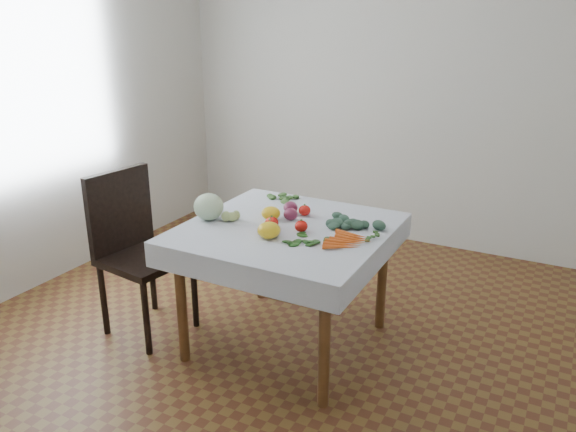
% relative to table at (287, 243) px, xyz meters
% --- Properties ---
extents(ground, '(4.00, 4.00, 0.00)m').
position_rel_table_xyz_m(ground, '(0.00, 0.00, -0.65)').
color(ground, brown).
extents(back_wall, '(4.00, 0.04, 2.70)m').
position_rel_table_xyz_m(back_wall, '(0.00, 2.00, 0.70)').
color(back_wall, silver).
rests_on(back_wall, ground).
extents(left_wall, '(0.04, 4.00, 2.70)m').
position_rel_table_xyz_m(left_wall, '(-2.00, 0.00, 0.70)').
color(left_wall, silver).
rests_on(left_wall, ground).
extents(table, '(1.00, 1.00, 0.75)m').
position_rel_table_xyz_m(table, '(0.00, 0.00, 0.00)').
color(table, brown).
rests_on(table, ground).
extents(tablecloth, '(1.12, 1.12, 0.01)m').
position_rel_table_xyz_m(tablecloth, '(0.00, 0.00, 0.10)').
color(tablecloth, white).
rests_on(tablecloth, table).
extents(chair, '(0.52, 0.52, 1.02)m').
position_rel_table_xyz_m(chair, '(-0.93, -0.26, -0.07)').
color(chair, black).
rests_on(chair, ground).
extents(cabbage, '(0.18, 0.18, 0.16)m').
position_rel_table_xyz_m(cabbage, '(-0.46, -0.11, 0.18)').
color(cabbage, beige).
rests_on(cabbage, tablecloth).
extents(tomato_a, '(0.08, 0.08, 0.06)m').
position_rel_table_xyz_m(tomato_a, '(0.00, 0.22, 0.13)').
color(tomato_a, red).
rests_on(tomato_a, tablecloth).
extents(tomato_b, '(0.08, 0.08, 0.07)m').
position_rel_table_xyz_m(tomato_b, '(-0.06, -0.07, 0.14)').
color(tomato_b, red).
rests_on(tomato_b, tablecloth).
extents(tomato_c, '(0.10, 0.10, 0.07)m').
position_rel_table_xyz_m(tomato_c, '(-0.05, -0.11, 0.14)').
color(tomato_c, red).
rests_on(tomato_c, tablecloth).
extents(tomato_d, '(0.08, 0.08, 0.06)m').
position_rel_table_xyz_m(tomato_d, '(0.11, -0.03, 0.13)').
color(tomato_d, red).
rests_on(tomato_d, tablecloth).
extents(heirloom_back, '(0.15, 0.15, 0.08)m').
position_rel_table_xyz_m(heirloom_back, '(-0.14, 0.06, 0.14)').
color(heirloom_back, yellow).
rests_on(heirloom_back, tablecloth).
extents(heirloom_front, '(0.15, 0.15, 0.09)m').
position_rel_table_xyz_m(heirloom_front, '(-0.01, -0.20, 0.15)').
color(heirloom_front, yellow).
rests_on(heirloom_front, tablecloth).
extents(onion_a, '(0.12, 0.12, 0.07)m').
position_rel_table_xyz_m(onion_a, '(-0.09, 0.21, 0.14)').
color(onion_a, '#5F1B39').
rests_on(onion_a, tablecloth).
extents(onion_b, '(0.10, 0.10, 0.07)m').
position_rel_table_xyz_m(onion_b, '(-0.04, 0.11, 0.14)').
color(onion_b, '#5F1B39').
rests_on(onion_b, tablecloth).
extents(tomatillo_cluster, '(0.08, 0.13, 0.05)m').
position_rel_table_xyz_m(tomatillo_cluster, '(-0.35, -0.09, 0.13)').
color(tomatillo_cluster, '#B2C16F').
rests_on(tomatillo_cluster, tablecloth).
extents(carrot_bunch, '(0.20, 0.27, 0.03)m').
position_rel_table_xyz_m(carrot_bunch, '(0.40, -0.07, 0.12)').
color(carrot_bunch, '#D85918').
rests_on(carrot_bunch, tablecloth).
extents(kale_bunch, '(0.30, 0.28, 0.04)m').
position_rel_table_xyz_m(kale_bunch, '(0.33, 0.17, 0.12)').
color(kale_bunch, '#345643').
rests_on(kale_bunch, tablecloth).
extents(basil_bunch, '(0.24, 0.18, 0.01)m').
position_rel_table_xyz_m(basil_bunch, '(0.21, -0.15, 0.11)').
color(basil_bunch, '#25531A').
rests_on(basil_bunch, tablecloth).
extents(dill_bunch, '(0.22, 0.17, 0.02)m').
position_rel_table_xyz_m(dill_bunch, '(-0.26, 0.42, 0.11)').
color(dill_bunch, '#416D32').
rests_on(dill_bunch, tablecloth).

